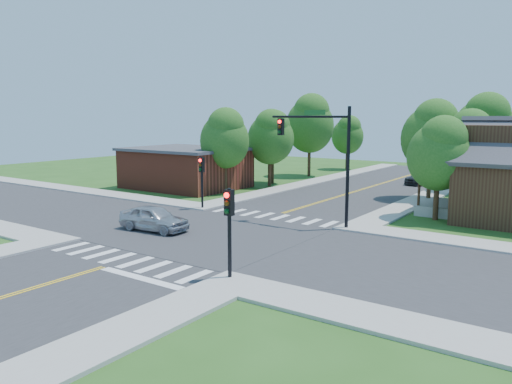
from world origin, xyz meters
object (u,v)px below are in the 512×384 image
Objects in this scene: car_silver at (154,219)px; car_dgrey at (423,178)px; signal_mast_ne at (322,146)px; signal_pole_se at (229,216)px; signal_pole_nw at (202,173)px.

car_dgrey is (6.88, 29.04, -0.08)m from car_silver.
signal_pole_se is at bearing -81.44° from signal_mast_ne.
car_dgrey is (-2.10, 33.44, -2.00)m from signal_pole_se.
signal_pole_nw is 24.12m from car_dgrey.
signal_pole_se is 0.78× the size of car_dgrey.
car_dgrey is (9.10, 22.24, -2.00)m from signal_pole_nw.
signal_mast_ne is 10.79m from car_silver.
signal_pole_se is 1.00× the size of signal_pole_nw.
car_dgrey is at bearing -17.91° from car_silver.
signal_mast_ne is at bearing -51.56° from car_silver.
car_dgrey is (-0.41, 22.23, -4.19)m from signal_mast_ne.
signal_mast_ne is 1.48× the size of car_dgrey.
car_dgrey is at bearing 93.59° from signal_pole_se.
car_silver is at bearing -88.11° from car_dgrey.
signal_pole_nw is 0.78× the size of car_dgrey.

